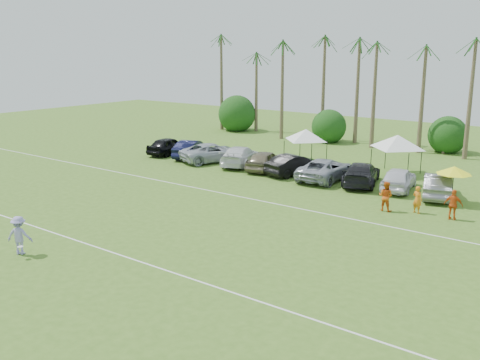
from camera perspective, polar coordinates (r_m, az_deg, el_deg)
The scene contains 30 objects.
ground at distance 26.69m, azimuth -17.68°, elevation -8.34°, with size 120.00×120.00×0.00m, color #456D20.
field_lines at distance 31.64m, azimuth -5.89°, elevation -4.24°, with size 80.00×12.10×0.01m.
palm_tree_0 at distance 67.24m, azimuth -2.55°, elevation 11.82°, with size 2.40×2.40×8.90m.
palm_tree_1 at distance 64.17m, azimuth 0.98°, elevation 12.51°, with size 2.40×2.40×9.90m.
palm_tree_2 at distance 61.37m, azimuth 4.88°, elevation 13.21°, with size 2.40×2.40×10.90m.
palm_tree_3 at distance 59.35m, azimuth 8.27°, elevation 13.93°, with size 2.40×2.40×11.90m.
palm_tree_4 at distance 57.58m, azimuth 11.74°, elevation 11.22°, with size 2.40×2.40×8.90m.
palm_tree_5 at distance 55.96m, azimuth 15.57°, elevation 11.84°, with size 2.40×2.40×9.90m.
palm_tree_6 at distance 54.61m, azimuth 19.62°, elevation 12.43°, with size 2.40×2.40×10.90m.
palm_tree_7 at distance 53.54m, azimuth 23.87°, elevation 12.96°, with size 2.40×2.40×11.90m.
bush_tree_0 at distance 66.62m, azimuth 0.06°, elevation 6.91°, with size 4.00×4.00×4.00m.
bush_tree_1 at distance 59.83m, azimuth 10.15°, elevation 5.91°, with size 4.00×4.00×4.00m.
bush_tree_2 at distance 55.57m, azimuth 21.29°, elevation 4.60°, with size 4.00×4.00×4.00m.
sideline_player_a at distance 34.29m, azimuth 18.40°, elevation -2.00°, with size 0.62×0.41×1.70m, color orange.
sideline_player_b at distance 34.18m, azimuth 15.27°, elevation -1.68°, with size 0.91×0.71×1.87m, color #DC5E18.
sideline_player_c at distance 33.66m, azimuth 21.81°, elevation -2.47°, with size 1.07×0.44×1.82m, color #D75517.
canopy_tent_left at distance 47.36m, azimuth 7.07°, elevation 5.40°, with size 4.25×4.25×3.44m.
canopy_tent_right at distance 44.03m, azimuth 16.51°, elevation 4.63°, with size 4.60×4.60×3.72m.
market_umbrella at distance 36.80m, azimuth 21.88°, elevation 0.97°, with size 2.24×2.24×2.49m.
frisbee_player at distance 28.20m, azimuth -22.47°, elevation -5.47°, with size 1.43×1.26×1.93m.
parked_car_0 at distance 51.41m, azimuth -7.63°, elevation 3.64°, with size 1.95×4.85×1.65m, color black.
parked_car_1 at distance 49.57m, azimuth -5.23°, elevation 3.34°, with size 1.75×5.01×1.65m, color black.
parked_car_2 at distance 47.61m, azimuth -2.88°, elevation 2.94°, with size 2.74×5.94×1.65m, color #ADB3BC.
parked_car_3 at distance 46.08m, azimuth 0.01°, elevation 2.60°, with size 2.31×5.69×1.65m, color white.
parked_car_4 at distance 44.24m, azimuth 2.69°, elevation 2.11°, with size 1.95×4.85×1.65m, color #7A7055.
parked_car_5 at distance 42.75m, azimuth 5.79°, elevation 1.65°, with size 1.75×5.01×1.65m, color black.
parked_car_6 at distance 41.39m, azimuth 9.10°, elevation 1.14°, with size 2.74×5.94×1.65m, color #989CA8.
parked_car_7 at distance 40.48m, azimuth 12.82°, elevation 0.68°, with size 2.31×5.69×1.65m, color black.
parked_car_8 at distance 39.52m, azimuth 16.57°, elevation 0.14°, with size 1.95×4.85×1.65m, color white.
parked_car_9 at distance 38.42m, azimuth 20.33°, elevation -0.54°, with size 1.75×5.01×1.65m, color slate.
Camera 1 is at (20.49, -14.06, 9.75)m, focal length 40.00 mm.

